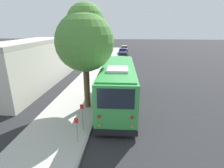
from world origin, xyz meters
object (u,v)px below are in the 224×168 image
(parked_sedan_gray, at_px, (120,61))
(parked_sedan_blue, at_px, (123,51))
(shuttle_bus, at_px, (118,83))
(street_tree, at_px, (85,38))
(sign_post_far, at_px, (82,117))
(parked_sedan_tan, at_px, (124,48))
(parked_sedan_black, at_px, (123,56))
(sign_post_near, at_px, (77,130))
(parked_sedan_white, at_px, (120,69))

(parked_sedan_gray, height_order, parked_sedan_blue, parked_sedan_blue)
(shuttle_bus, bearing_deg, parked_sedan_gray, 0.11)
(parked_sedan_gray, bearing_deg, street_tree, 176.10)
(shuttle_bus, bearing_deg, sign_post_far, 153.48)
(shuttle_bus, distance_m, parked_sedan_tan, 34.52)
(parked_sedan_black, distance_m, parked_sedan_tan, 12.43)
(shuttle_bus, height_order, street_tree, street_tree)
(parked_sedan_black, bearing_deg, parked_sedan_blue, 7.13)
(shuttle_bus, distance_m, parked_sedan_blue, 28.27)
(shuttle_bus, xyz_separation_m, sign_post_near, (-5.27, 1.88, -0.96))
(parked_sedan_blue, height_order, sign_post_far, sign_post_far)
(parked_sedan_blue, relative_size, parked_sedan_tan, 0.90)
(parked_sedan_white, relative_size, parked_sedan_gray, 0.93)
(parked_sedan_black, height_order, parked_sedan_tan, parked_sedan_tan)
(shuttle_bus, xyz_separation_m, parked_sedan_blue, (28.24, 0.49, -1.23))
(parked_sedan_gray, xyz_separation_m, sign_post_near, (-21.33, 1.37, 0.27))
(parked_sedan_blue, height_order, street_tree, street_tree)
(parked_sedan_black, xyz_separation_m, sign_post_near, (-27.34, 1.72, 0.30))
(parked_sedan_white, relative_size, street_tree, 0.58)
(shuttle_bus, xyz_separation_m, sign_post_far, (-4.05, 1.88, -0.85))
(parked_sedan_tan, bearing_deg, street_tree, 174.01)
(sign_post_near, relative_size, sign_post_far, 0.87)
(parked_sedan_gray, relative_size, sign_post_far, 2.84)
(parked_sedan_white, xyz_separation_m, parked_sedan_blue, (17.81, 0.16, 0.01))
(shuttle_bus, xyz_separation_m, parked_sedan_black, (22.07, 0.16, -1.26))
(parked_sedan_tan, relative_size, sign_post_far, 2.84)
(street_tree, xyz_separation_m, sign_post_far, (-3.34, -0.44, -4.32))
(parked_sedan_white, distance_m, street_tree, 12.26)
(shuttle_bus, height_order, parked_sedan_gray, shuttle_bus)
(parked_sedan_tan, xyz_separation_m, sign_post_far, (-38.55, 1.63, 0.40))
(sign_post_far, bearing_deg, parked_sedan_black, -3.76)
(parked_sedan_tan, relative_size, street_tree, 0.62)
(parked_sedan_black, bearing_deg, parked_sedan_gray, -179.26)
(parked_sedan_white, xyz_separation_m, parked_sedan_tan, (24.07, -0.08, -0.02))
(parked_sedan_gray, xyz_separation_m, parked_sedan_blue, (12.18, -0.02, 0.00))
(parked_sedan_blue, height_order, sign_post_near, sign_post_near)
(shuttle_bus, relative_size, parked_sedan_blue, 2.26)
(street_tree, relative_size, sign_post_near, 5.31)
(street_tree, distance_m, sign_post_far, 5.48)
(parked_sedan_gray, bearing_deg, parked_sedan_white, -175.90)
(parked_sedan_gray, distance_m, parked_sedan_black, 6.02)
(parked_sedan_black, relative_size, sign_post_far, 2.84)
(parked_sedan_tan, distance_m, sign_post_near, 39.80)
(parked_sedan_blue, xyz_separation_m, sign_post_near, (-33.51, 1.39, 0.27))
(parked_sedan_black, relative_size, sign_post_near, 3.27)
(shuttle_bus, distance_m, parked_sedan_gray, 16.12)
(sign_post_far, bearing_deg, street_tree, 7.51)
(parked_sedan_blue, bearing_deg, street_tree, 172.54)
(street_tree, distance_m, sign_post_near, 6.37)
(parked_sedan_white, relative_size, parked_sedan_tan, 0.93)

